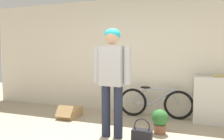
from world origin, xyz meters
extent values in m
cube|color=beige|center=(0.00, 2.53, 1.30)|extent=(8.00, 0.06, 2.60)
cube|color=white|center=(0.55, 2.50, 0.35)|extent=(0.08, 0.01, 0.12)
cube|color=beige|center=(1.56, 2.28, 0.46)|extent=(0.83, 0.40, 0.92)
cylinder|color=#23283D|center=(-0.23, 0.98, 0.43)|extent=(0.15, 0.15, 0.85)
cylinder|color=#23283D|center=(-0.02, 0.98, 0.43)|extent=(0.15, 0.15, 0.85)
cube|color=#B2B2B7|center=(-0.12, 0.98, 1.17)|extent=(0.41, 0.25, 0.64)
cylinder|color=#B2B2B7|center=(-0.38, 0.98, 1.19)|extent=(0.12, 0.12, 0.61)
cylinder|color=#B2B2B7|center=(0.13, 0.98, 1.19)|extent=(0.12, 0.12, 0.61)
sphere|color=tan|center=(-0.12, 0.98, 1.63)|extent=(0.23, 0.23, 0.23)
ellipsoid|color=#23B7CC|center=(-0.12, 1.00, 1.67)|extent=(0.26, 0.24, 0.20)
torus|color=black|center=(-0.08, 2.25, 0.30)|extent=(0.61, 0.09, 0.60)
torus|color=black|center=(0.87, 2.31, 0.30)|extent=(0.61, 0.09, 0.60)
cylinder|color=#999EA3|center=(0.10, 2.26, 0.28)|extent=(0.37, 0.06, 0.08)
cylinder|color=#999EA3|center=(0.05, 2.26, 0.46)|extent=(0.29, 0.05, 0.34)
cylinder|color=#999EA3|center=(0.23, 2.27, 0.44)|extent=(0.13, 0.04, 0.37)
cylinder|color=#999EA3|center=(0.52, 2.29, 0.43)|extent=(0.50, 0.07, 0.38)
cylinder|color=#999EA3|center=(0.47, 2.29, 0.61)|extent=(0.57, 0.07, 0.05)
cylinder|color=#999EA3|center=(0.81, 2.31, 0.45)|extent=(0.15, 0.04, 0.31)
cylinder|color=#999EA3|center=(0.78, 2.30, 0.63)|extent=(0.07, 0.04, 0.08)
cylinder|color=#999EA3|center=(0.80, 2.31, 0.66)|extent=(0.05, 0.46, 0.02)
ellipsoid|color=black|center=(0.18, 2.27, 0.64)|extent=(0.22, 0.09, 0.05)
ellipsoid|color=#EAD64C|center=(1.64, 2.34, 0.93)|extent=(0.16, 0.03, 0.03)
ellipsoid|color=#EAD64C|center=(1.54, 2.36, 0.93)|extent=(0.14, 0.09, 0.03)
sphere|color=brown|center=(1.48, 2.37, 0.93)|extent=(0.02, 0.02, 0.02)
cube|color=black|center=(0.38, 0.96, 0.09)|extent=(0.31, 0.16, 0.18)
torus|color=black|center=(0.38, 0.96, 0.24)|extent=(0.25, 0.02, 0.25)
cube|color=tan|center=(-1.34, 1.73, 0.10)|extent=(0.38, 0.48, 0.19)
cube|color=tan|center=(-1.34, 1.49, 0.18)|extent=(0.36, 0.17, 0.21)
cylinder|color=brown|center=(0.60, 1.39, 0.08)|extent=(0.20, 0.20, 0.16)
sphere|color=#2D6B2D|center=(0.60, 1.39, 0.28)|extent=(0.28, 0.28, 0.28)
camera|label=1|loc=(1.04, -2.32, 1.39)|focal=35.00mm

